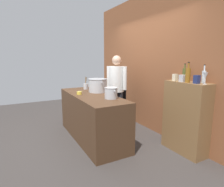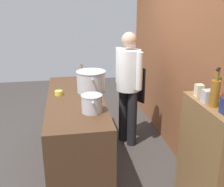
% 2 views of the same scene
% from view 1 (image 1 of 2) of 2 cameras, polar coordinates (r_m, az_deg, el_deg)
% --- Properties ---
extents(ground_plane, '(8.00, 8.00, 0.00)m').
position_cam_1_polar(ground_plane, '(3.99, -5.94, -13.11)').
color(ground_plane, '#383330').
extents(brick_back_panel, '(4.40, 0.10, 3.00)m').
position_cam_1_polar(brick_back_panel, '(4.38, 11.08, 9.09)').
color(brick_back_panel, brown).
rests_on(brick_back_panel, ground_plane).
extents(prep_counter, '(2.01, 0.70, 0.90)m').
position_cam_1_polar(prep_counter, '(3.83, -6.07, -6.93)').
color(prep_counter, '#472D1C').
rests_on(prep_counter, ground_plane).
extents(bar_cabinet, '(0.76, 0.32, 1.22)m').
position_cam_1_polar(bar_cabinet, '(3.46, 21.32, -6.79)').
color(bar_cabinet, brown).
rests_on(bar_cabinet, ground_plane).
extents(chef, '(0.48, 0.41, 1.66)m').
position_cam_1_polar(chef, '(4.37, 1.41, 2.24)').
color(chef, black).
rests_on(chef, ground_plane).
extents(stockpot_large, '(0.45, 0.39, 0.28)m').
position_cam_1_polar(stockpot_large, '(3.98, -4.36, 2.47)').
color(stockpot_large, '#B7BABF').
rests_on(stockpot_large, prep_counter).
extents(stockpot_small, '(0.30, 0.23, 0.20)m').
position_cam_1_polar(stockpot_small, '(3.32, -0.30, 0.17)').
color(stockpot_small, '#B7BABF').
rests_on(stockpot_small, prep_counter).
extents(utensil_crock, '(0.10, 0.10, 0.29)m').
position_cam_1_polar(utensil_crock, '(4.36, -7.94, 2.18)').
color(utensil_crock, '#B7BABF').
rests_on(utensil_crock, prep_counter).
extents(butter_jar, '(0.10, 0.10, 0.06)m').
position_cam_1_polar(butter_jar, '(3.76, -9.83, 0.17)').
color(butter_jar, yellow).
rests_on(butter_jar, prep_counter).
extents(wine_bottle_olive, '(0.07, 0.07, 0.29)m').
position_cam_1_polar(wine_bottle_olive, '(3.43, 21.00, 5.42)').
color(wine_bottle_olive, '#475123').
rests_on(wine_bottle_olive, bar_cabinet).
extents(wine_bottle_amber, '(0.08, 0.08, 0.32)m').
position_cam_1_polar(wine_bottle_amber, '(3.25, 21.91, 5.25)').
color(wine_bottle_amber, '#8C5919').
rests_on(wine_bottle_amber, bar_cabinet).
extents(wine_bottle_clear, '(0.06, 0.06, 0.29)m').
position_cam_1_polar(wine_bottle_clear, '(3.28, 25.94, 4.68)').
color(wine_bottle_clear, silver).
rests_on(wine_bottle_clear, bar_cabinet).
extents(wine_glass_short, '(0.07, 0.07, 0.18)m').
position_cam_1_polar(wine_glass_short, '(3.13, 26.34, 4.73)').
color(wine_glass_short, silver).
rests_on(wine_glass_short, bar_cabinet).
extents(spice_tin_navy, '(0.08, 0.08, 0.13)m').
position_cam_1_polar(spice_tin_navy, '(3.17, 24.18, 3.91)').
color(spice_tin_navy, navy).
rests_on(spice_tin_navy, bar_cabinet).
extents(spice_tin_cream, '(0.07, 0.07, 0.12)m').
position_cam_1_polar(spice_tin_cream, '(3.42, 18.47, 4.61)').
color(spice_tin_cream, beige).
rests_on(spice_tin_cream, bar_cabinet).
extents(spice_tin_silver, '(0.09, 0.09, 0.11)m').
position_cam_1_polar(spice_tin_silver, '(3.31, 20.50, 4.29)').
color(spice_tin_silver, '#B2B2B7').
rests_on(spice_tin_silver, bar_cabinet).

